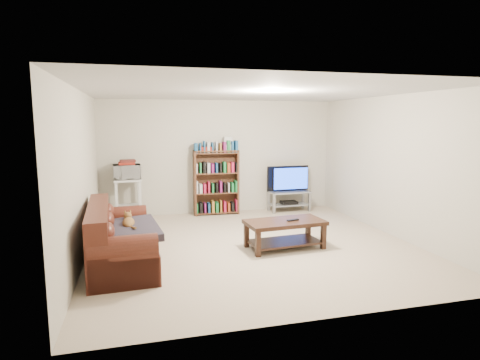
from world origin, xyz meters
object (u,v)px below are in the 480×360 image
object	(u,v)px
tv_stand	(289,197)
bookshelf	(216,181)
sofa	(116,243)
coffee_table	(285,229)

from	to	relation	value
tv_stand	bookshelf	bearing A→B (deg)	174.53
sofa	tv_stand	distance (m)	4.34
sofa	tv_stand	bearing A→B (deg)	32.54
bookshelf	coffee_table	bearing A→B (deg)	-75.56
coffee_table	tv_stand	xyz separation A→B (m)	(1.03, 2.43, -0.00)
sofa	coffee_table	bearing A→B (deg)	-0.89
tv_stand	coffee_table	bearing A→B (deg)	-113.98
coffee_table	bookshelf	distance (m)	2.65
coffee_table	bookshelf	bearing A→B (deg)	97.97
sofa	coffee_table	world-z (taller)	sofa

